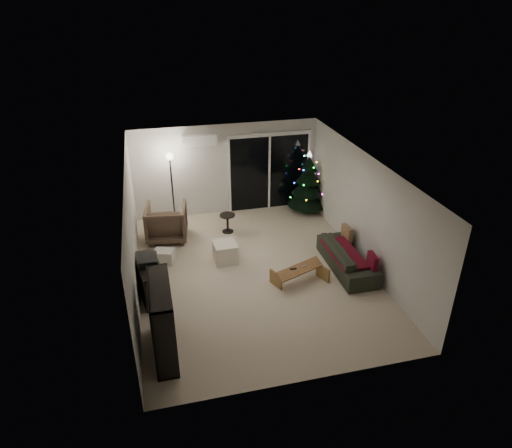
{
  "coord_description": "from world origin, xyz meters",
  "views": [
    {
      "loc": [
        -2.02,
        -8.25,
        5.59
      ],
      "look_at": [
        0.1,
        0.3,
        1.05
      ],
      "focal_mm": 32.0,
      "sensor_mm": 36.0,
      "label": 1
    }
  ],
  "objects_px": {
    "armchair": "(167,222)",
    "coffee_table": "(300,275)",
    "media_cabinet": "(150,279)",
    "bookshelf": "(152,322)",
    "sofa": "(348,257)",
    "christmas_tree": "(308,182)"
  },
  "relations": [
    {
      "from": "bookshelf",
      "to": "sofa",
      "type": "relative_size",
      "value": 0.71
    },
    {
      "from": "bookshelf",
      "to": "armchair",
      "type": "height_order",
      "value": "bookshelf"
    },
    {
      "from": "armchair",
      "to": "sofa",
      "type": "relative_size",
      "value": 0.52
    },
    {
      "from": "sofa",
      "to": "armchair",
      "type": "bearing_deg",
      "value": 58.98
    },
    {
      "from": "sofa",
      "to": "coffee_table",
      "type": "xyz_separation_m",
      "value": [
        -1.21,
        -0.28,
        -0.11
      ]
    },
    {
      "from": "coffee_table",
      "to": "sofa",
      "type": "bearing_deg",
      "value": -9.09
    },
    {
      "from": "media_cabinet",
      "to": "christmas_tree",
      "type": "distance_m",
      "value": 5.38
    },
    {
      "from": "media_cabinet",
      "to": "christmas_tree",
      "type": "relative_size",
      "value": 0.67
    },
    {
      "from": "media_cabinet",
      "to": "christmas_tree",
      "type": "height_order",
      "value": "christmas_tree"
    },
    {
      "from": "bookshelf",
      "to": "coffee_table",
      "type": "relative_size",
      "value": 1.23
    },
    {
      "from": "armchair",
      "to": "coffee_table",
      "type": "height_order",
      "value": "armchair"
    },
    {
      "from": "armchair",
      "to": "bookshelf",
      "type": "bearing_deg",
      "value": 91.62
    },
    {
      "from": "bookshelf",
      "to": "sofa",
      "type": "distance_m",
      "value": 4.65
    },
    {
      "from": "sofa",
      "to": "christmas_tree",
      "type": "distance_m",
      "value": 3.11
    },
    {
      "from": "bookshelf",
      "to": "christmas_tree",
      "type": "distance_m",
      "value": 6.51
    },
    {
      "from": "bookshelf",
      "to": "sofa",
      "type": "xyz_separation_m",
      "value": [
        4.3,
        1.72,
        -0.4
      ]
    },
    {
      "from": "media_cabinet",
      "to": "coffee_table",
      "type": "xyz_separation_m",
      "value": [
        3.09,
        -0.31,
        -0.19
      ]
    },
    {
      "from": "armchair",
      "to": "coffee_table",
      "type": "xyz_separation_m",
      "value": [
        2.59,
        -2.63,
        -0.28
      ]
    },
    {
      "from": "coffee_table",
      "to": "armchair",
      "type": "bearing_deg",
      "value": 112.6
    },
    {
      "from": "coffee_table",
      "to": "bookshelf",
      "type": "bearing_deg",
      "value": -176.89
    },
    {
      "from": "bookshelf",
      "to": "media_cabinet",
      "type": "distance_m",
      "value": 1.78
    },
    {
      "from": "bookshelf",
      "to": "sofa",
      "type": "bearing_deg",
      "value": -1.58
    }
  ]
}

